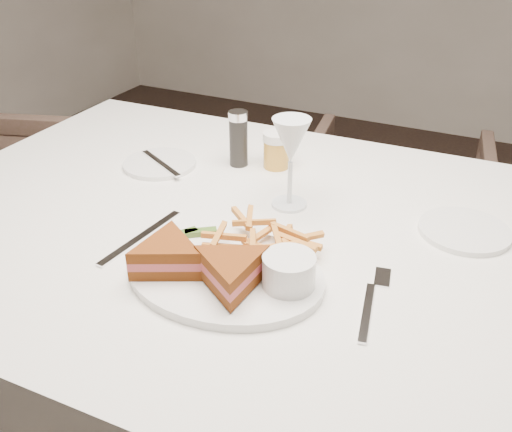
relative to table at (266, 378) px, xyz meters
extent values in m
cube|color=white|center=(0.00, 0.00, 0.00)|extent=(1.44, 0.98, 0.75)
imported|color=#503B31|center=(0.04, 0.92, -0.06)|extent=(0.68, 0.65, 0.62)
ellipsoid|color=white|center=(0.00, -0.17, 0.38)|extent=(0.33, 0.26, 0.01)
cube|color=silver|center=(-0.18, -0.13, 0.38)|extent=(0.03, 0.21, 0.00)
cylinder|color=white|center=(-0.33, 0.14, 0.38)|extent=(0.16, 0.16, 0.01)
cylinder|color=white|center=(0.32, 0.14, 0.38)|extent=(0.16, 0.16, 0.01)
cylinder|color=black|center=(-0.17, 0.22, 0.44)|extent=(0.04, 0.04, 0.12)
cylinder|color=gold|center=(-0.09, 0.24, 0.42)|extent=(0.06, 0.06, 0.08)
cube|color=#3F6222|center=(-0.08, -0.09, 0.40)|extent=(0.05, 0.05, 0.01)
cube|color=#3F6222|center=(-0.11, -0.12, 0.40)|extent=(0.04, 0.05, 0.01)
cylinder|color=white|center=(0.11, -0.16, 0.42)|extent=(0.08, 0.08, 0.05)
camera|label=1|loc=(0.37, -0.80, 0.91)|focal=40.00mm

